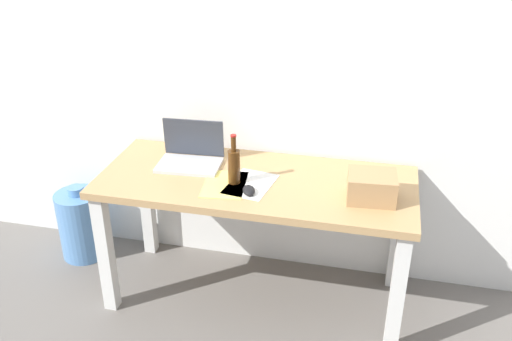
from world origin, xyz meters
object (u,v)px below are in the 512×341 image
desk (256,197)px  water_cooler_jug (81,224)px  beer_bottle (234,165)px  cardboard_box (372,187)px  computer_mouse (248,190)px  laptop_left (191,155)px

desk → water_cooler_jug: desk is taller
beer_bottle → water_cooler_jug: 1.25m
cardboard_box → water_cooler_jug: 1.86m
desk → cardboard_box: size_ratio=7.12×
beer_bottle → cardboard_box: (0.69, -0.01, -0.03)m
desk → computer_mouse: size_ratio=16.39×
water_cooler_jug → beer_bottle: bearing=-11.2°
beer_bottle → desk: bearing=32.7°
laptop_left → water_cooler_jug: laptop_left is taller
laptop_left → water_cooler_jug: bearing=176.4°
beer_bottle → computer_mouse: (0.10, -0.09, -0.08)m
laptop_left → cardboard_box: 0.99m
laptop_left → beer_bottle: bearing=-29.2°
laptop_left → cardboard_box: bearing=-9.9°
desk → water_cooler_jug: size_ratio=3.39×
desk → beer_bottle: bearing=-147.3°
desk → water_cooler_jug: 1.24m
desk → beer_bottle: 0.24m
water_cooler_jug → desk: bearing=-7.2°
beer_bottle → computer_mouse: bearing=-43.9°
computer_mouse → cardboard_box: size_ratio=0.43×
desk → cardboard_box: bearing=-7.1°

